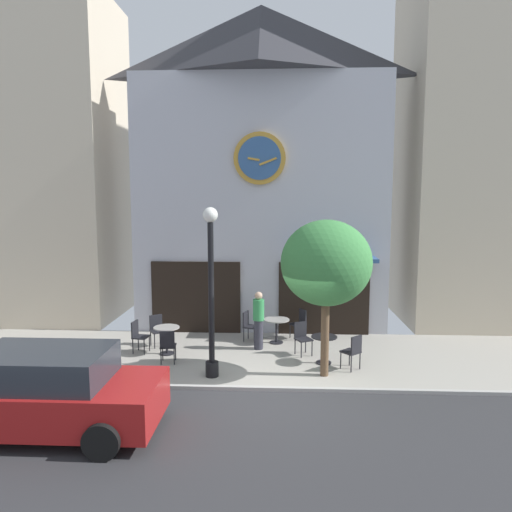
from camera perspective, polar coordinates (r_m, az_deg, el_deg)
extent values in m
cube|color=#9E998E|center=(13.34, 2.57, -12.04)|extent=(26.23, 4.61, 0.05)
cube|color=#2D2D30|center=(8.20, 2.39, -25.15)|extent=(26.23, 6.73, 0.05)
cube|color=#A8A5A0|center=(11.18, 2.53, -15.57)|extent=(26.23, 0.12, 0.08)
cube|color=#B2B2BC|center=(16.02, 0.60, 6.16)|extent=(8.15, 2.18, 8.17)
pyramid|color=#2D2D33|center=(16.76, 0.62, 24.25)|extent=(7.33, 3.05, 2.24)
cylinder|color=#B7842D|center=(14.91, 0.43, 11.60)|extent=(1.60, 0.10, 1.60)
cylinder|color=#2D5184|center=(14.85, 0.42, 11.62)|extent=(1.31, 0.04, 1.31)
cube|color=#B7842D|center=(14.82, -0.29, 11.51)|extent=(0.37, 0.03, 0.12)
cube|color=#B7842D|center=(14.79, 1.44, 11.24)|extent=(0.54, 0.03, 0.26)
cube|color=black|center=(15.44, -7.18, -4.91)|extent=(2.85, 0.10, 2.30)
cube|color=black|center=(15.28, 8.10, -5.05)|extent=(2.85, 0.10, 2.30)
cube|color=#33568C|center=(14.78, 9.24, -0.37)|extent=(2.61, 0.90, 0.12)
cube|color=beige|center=(18.97, -24.20, 10.21)|extent=(5.34, 4.01, 11.15)
cube|color=beige|center=(18.80, 26.63, 15.65)|extent=(5.92, 4.30, 14.76)
cylinder|color=black|center=(11.98, -5.28, -13.30)|extent=(0.32, 0.32, 0.36)
cylinder|color=black|center=(11.50, -5.37, -5.36)|extent=(0.14, 0.14, 3.75)
sphere|color=white|center=(11.24, -5.49, 4.92)|extent=(0.36, 0.36, 0.36)
cylinder|color=brown|center=(11.83, 8.24, -9.36)|extent=(0.20, 0.20, 2.03)
ellipsoid|color=#3D8442|center=(11.46, 8.40, -0.82)|extent=(2.17, 1.95, 2.06)
cylinder|color=black|center=(13.67, -10.62, -9.92)|extent=(0.07, 0.07, 0.75)
cylinder|color=black|center=(13.78, -10.58, -11.36)|extent=(0.40, 0.40, 0.03)
cylinder|color=gray|center=(13.56, -10.66, -8.40)|extent=(0.71, 0.71, 0.03)
cylinder|color=black|center=(14.42, 2.46, -8.97)|extent=(0.07, 0.07, 0.71)
cylinder|color=black|center=(14.52, 2.46, -10.27)|extent=(0.40, 0.40, 0.03)
cylinder|color=gray|center=(14.33, 2.47, -7.60)|extent=(0.77, 0.77, 0.03)
cylinder|color=black|center=(12.86, 8.13, -11.06)|extent=(0.07, 0.07, 0.71)
cylinder|color=black|center=(12.97, 8.10, -12.50)|extent=(0.40, 0.40, 0.03)
cylinder|color=black|center=(12.75, 8.16, -9.54)|extent=(0.68, 0.68, 0.03)
cube|color=black|center=(13.38, 5.71, -9.88)|extent=(0.54, 0.54, 0.04)
cube|color=black|center=(13.46, 5.32, -8.77)|extent=(0.35, 0.21, 0.45)
cylinder|color=black|center=(13.23, 5.44, -11.10)|extent=(0.03, 0.03, 0.45)
cylinder|color=black|center=(13.39, 6.71, -10.88)|extent=(0.03, 0.03, 0.45)
cylinder|color=black|center=(13.50, 4.69, -10.70)|extent=(0.03, 0.03, 0.45)
cylinder|color=black|center=(13.67, 5.95, -10.50)|extent=(0.03, 0.03, 0.45)
cube|color=black|center=(14.85, 5.01, -8.14)|extent=(0.54, 0.54, 0.04)
cube|color=black|center=(14.89, 5.61, -7.22)|extent=(0.22, 0.35, 0.45)
cylinder|color=black|center=(14.97, 4.09, -8.90)|extent=(0.03, 0.03, 0.45)
cylinder|color=black|center=(14.69, 4.76, -9.23)|extent=(0.03, 0.03, 0.45)
cylinder|color=black|center=(15.14, 5.22, -8.73)|extent=(0.03, 0.03, 0.45)
cylinder|color=black|center=(14.86, 5.91, -9.05)|extent=(0.03, 0.03, 0.45)
cube|color=black|center=(13.91, -13.58, -9.38)|extent=(0.46, 0.46, 0.04)
cube|color=black|center=(13.93, -14.29, -8.42)|extent=(0.10, 0.38, 0.45)
cylinder|color=black|center=(13.76, -13.22, -10.54)|extent=(0.03, 0.03, 0.45)
cylinder|color=black|center=(14.05, -12.62, -10.14)|extent=(0.03, 0.03, 0.45)
cylinder|color=black|center=(13.90, -14.51, -10.39)|extent=(0.03, 0.03, 0.45)
cylinder|color=black|center=(14.19, -13.89, -10.00)|extent=(0.03, 0.03, 0.45)
cube|color=black|center=(12.96, -10.46, -10.53)|extent=(0.44, 0.44, 0.04)
cube|color=black|center=(12.73, -10.58, -9.81)|extent=(0.38, 0.08, 0.45)
cylinder|color=black|center=(13.17, -9.60, -11.25)|extent=(0.03, 0.03, 0.45)
cylinder|color=black|center=(13.21, -11.09, -11.22)|extent=(0.03, 0.03, 0.45)
cylinder|color=black|center=(12.85, -9.75, -11.72)|extent=(0.03, 0.03, 0.45)
cylinder|color=black|center=(12.89, -11.29, -11.70)|extent=(0.03, 0.03, 0.45)
cube|color=black|center=(12.54, 11.23, -11.16)|extent=(0.56, 0.56, 0.04)
cube|color=black|center=(12.36, 11.91, -10.35)|extent=(0.31, 0.28, 0.45)
cylinder|color=black|center=(12.84, 11.11, -11.78)|extent=(0.03, 0.03, 0.45)
cylinder|color=black|center=(12.59, 10.09, -12.14)|extent=(0.03, 0.03, 0.45)
cylinder|color=black|center=(12.63, 12.32, -12.12)|extent=(0.03, 0.03, 0.45)
cylinder|color=black|center=(12.38, 11.31, -12.50)|extent=(0.03, 0.03, 0.45)
cube|color=black|center=(14.55, -0.58, -8.44)|extent=(0.51, 0.51, 0.04)
cube|color=black|center=(14.56, -1.24, -7.51)|extent=(0.16, 0.37, 0.45)
cylinder|color=black|center=(14.40, -0.21, -9.54)|extent=(0.03, 0.03, 0.45)
cylinder|color=black|center=(14.70, 0.29, -9.19)|extent=(0.03, 0.03, 0.45)
cylinder|color=black|center=(14.53, -1.47, -9.39)|extent=(0.03, 0.03, 0.45)
cylinder|color=black|center=(14.83, -0.94, -9.05)|extent=(0.03, 0.03, 0.45)
cube|color=black|center=(14.37, -11.63, -8.79)|extent=(0.56, 0.56, 0.04)
cube|color=black|center=(14.47, -11.89, -7.76)|extent=(0.34, 0.25, 0.45)
cylinder|color=black|center=(14.22, -12.02, -9.91)|extent=(0.03, 0.03, 0.45)
cylinder|color=black|center=(14.33, -10.72, -9.75)|extent=(0.03, 0.03, 0.45)
cylinder|color=black|center=(14.53, -12.47, -9.56)|extent=(0.03, 0.03, 0.45)
cylinder|color=black|center=(14.64, -11.19, -9.40)|extent=(0.03, 0.03, 0.45)
cylinder|color=#2D2D38|center=(13.85, 0.31, -9.36)|extent=(0.30, 0.30, 0.85)
cylinder|color=#338C4C|center=(13.66, 0.31, -6.44)|extent=(0.36, 0.36, 0.60)
sphere|color=tan|center=(13.57, 0.31, -4.76)|extent=(0.22, 0.22, 0.22)
cube|color=maroon|center=(10.04, -23.98, -15.51)|extent=(4.31, 1.82, 0.75)
cube|color=#262B33|center=(9.81, -24.17, -11.97)|extent=(2.42, 1.59, 0.60)
cylinder|color=black|center=(8.86, -17.95, -20.32)|extent=(0.64, 0.22, 0.64)
cylinder|color=black|center=(10.40, -14.28, -15.94)|extent=(0.64, 0.22, 0.64)
cylinder|color=black|center=(11.53, -28.31, -14.24)|extent=(0.64, 0.22, 0.64)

